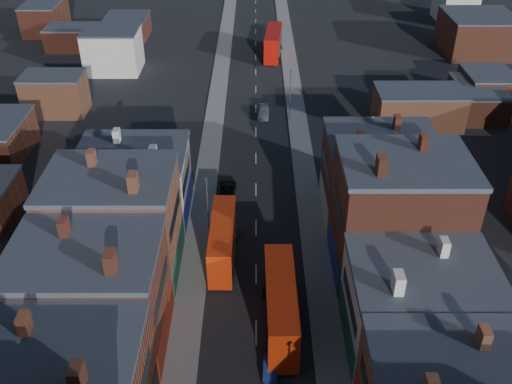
{
  "coord_description": "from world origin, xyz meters",
  "views": [
    {
      "loc": [
        -0.04,
        -20.47,
        39.4
      ],
      "look_at": [
        0.0,
        31.64,
        5.16
      ],
      "focal_mm": 40.0,
      "sensor_mm": 36.0,
      "label": 1
    }
  ],
  "objects_px": {
    "bus_0": "(223,240)",
    "car_2": "(227,191)",
    "bus_2": "(273,43)",
    "bus_1": "(281,305)",
    "car_1": "(270,366)",
    "car_3": "(263,113)"
  },
  "relations": [
    {
      "from": "bus_0",
      "to": "bus_2",
      "type": "distance_m",
      "value": 62.13
    },
    {
      "from": "bus_0",
      "to": "bus_1",
      "type": "relative_size",
      "value": 0.91
    },
    {
      "from": "bus_2",
      "to": "bus_1",
      "type": "bearing_deg",
      "value": -85.61
    },
    {
      "from": "car_1",
      "to": "car_2",
      "type": "bearing_deg",
      "value": 102.75
    },
    {
      "from": "car_2",
      "to": "bus_2",
      "type": "bearing_deg",
      "value": 83.15
    },
    {
      "from": "bus_0",
      "to": "bus_2",
      "type": "bearing_deg",
      "value": 84.37
    },
    {
      "from": "car_2",
      "to": "car_1",
      "type": "bearing_deg",
      "value": -78.67
    },
    {
      "from": "car_1",
      "to": "bus_0",
      "type": "bearing_deg",
      "value": 110.18
    },
    {
      "from": "bus_1",
      "to": "car_3",
      "type": "xyz_separation_m",
      "value": [
        -1.01,
        44.5,
        -2.09
      ]
    },
    {
      "from": "bus_0",
      "to": "bus_2",
      "type": "xyz_separation_m",
      "value": [
        6.88,
        61.74,
        0.32
      ]
    },
    {
      "from": "bus_1",
      "to": "car_1",
      "type": "distance_m",
      "value": 5.64
    },
    {
      "from": "bus_0",
      "to": "car_1",
      "type": "relative_size",
      "value": 3.03
    },
    {
      "from": "car_1",
      "to": "bus_1",
      "type": "bearing_deg",
      "value": 81.45
    },
    {
      "from": "bus_2",
      "to": "car_2",
      "type": "distance_m",
      "value": 50.04
    },
    {
      "from": "car_1",
      "to": "car_3",
      "type": "bearing_deg",
      "value": 92.64
    },
    {
      "from": "bus_0",
      "to": "car_2",
      "type": "relative_size",
      "value": 2.34
    },
    {
      "from": "bus_0",
      "to": "bus_2",
      "type": "relative_size",
      "value": 0.87
    },
    {
      "from": "bus_1",
      "to": "bus_0",
      "type": "bearing_deg",
      "value": 119.56
    },
    {
      "from": "bus_1",
      "to": "car_1",
      "type": "relative_size",
      "value": 3.34
    },
    {
      "from": "bus_0",
      "to": "car_3",
      "type": "distance_m",
      "value": 35.1
    },
    {
      "from": "car_1",
      "to": "bus_2",
      "type": "bearing_deg",
      "value": 91.01
    },
    {
      "from": "bus_0",
      "to": "car_2",
      "type": "distance_m",
      "value": 12.38
    }
  ]
}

